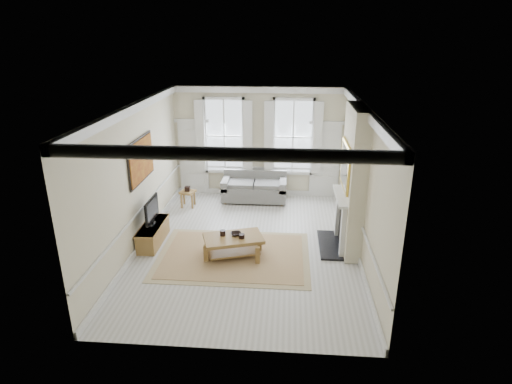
# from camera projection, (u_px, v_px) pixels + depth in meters

# --- Properties ---
(floor) EXTENTS (7.20, 7.20, 0.00)m
(floor) POSITION_uv_depth(u_px,v_px,m) (248.00, 246.00, 10.39)
(floor) COLOR #B7B5AD
(floor) RESTS_ON ground
(ceiling) EXTENTS (7.20, 7.20, 0.00)m
(ceiling) POSITION_uv_depth(u_px,v_px,m) (247.00, 106.00, 9.19)
(ceiling) COLOR white
(ceiling) RESTS_ON back_wall
(back_wall) EXTENTS (5.20, 0.00, 5.20)m
(back_wall) POSITION_uv_depth(u_px,v_px,m) (259.00, 142.00, 13.15)
(back_wall) COLOR beige
(back_wall) RESTS_ON floor
(left_wall) EXTENTS (0.00, 7.20, 7.20)m
(left_wall) POSITION_uv_depth(u_px,v_px,m) (137.00, 178.00, 9.98)
(left_wall) COLOR beige
(left_wall) RESTS_ON floor
(right_wall) EXTENTS (0.00, 7.20, 7.20)m
(right_wall) POSITION_uv_depth(u_px,v_px,m) (362.00, 183.00, 9.60)
(right_wall) COLOR beige
(right_wall) RESTS_ON floor
(window_left) EXTENTS (1.26, 0.20, 2.20)m
(window_left) POSITION_uv_depth(u_px,v_px,m) (224.00, 136.00, 13.11)
(window_left) COLOR #B2BCC6
(window_left) RESTS_ON back_wall
(window_right) EXTENTS (1.26, 0.20, 2.20)m
(window_right) POSITION_uv_depth(u_px,v_px,m) (293.00, 137.00, 12.96)
(window_right) COLOR #B2BCC6
(window_right) RESTS_ON back_wall
(door_left) EXTENTS (0.90, 0.08, 2.30)m
(door_left) POSITION_uv_depth(u_px,v_px,m) (194.00, 159.00, 13.46)
(door_left) COLOR silver
(door_left) RESTS_ON floor
(door_right) EXTENTS (0.90, 0.08, 2.30)m
(door_right) POSITION_uv_depth(u_px,v_px,m) (325.00, 161.00, 13.16)
(door_right) COLOR silver
(door_right) RESTS_ON floor
(painting) EXTENTS (0.05, 1.66, 1.06)m
(painting) POSITION_uv_depth(u_px,v_px,m) (141.00, 160.00, 10.13)
(painting) COLOR #AC731D
(painting) RESTS_ON left_wall
(chimney_breast) EXTENTS (0.35, 1.70, 3.38)m
(chimney_breast) POSITION_uv_depth(u_px,v_px,m) (353.00, 180.00, 9.80)
(chimney_breast) COLOR beige
(chimney_breast) RESTS_ON floor
(hearth) EXTENTS (0.55, 1.50, 0.05)m
(hearth) POSITION_uv_depth(u_px,v_px,m) (330.00, 245.00, 10.42)
(hearth) COLOR black
(hearth) RESTS_ON floor
(fireplace) EXTENTS (0.21, 1.45, 1.33)m
(fireplace) POSITION_uv_depth(u_px,v_px,m) (340.00, 218.00, 10.16)
(fireplace) COLOR silver
(fireplace) RESTS_ON floor
(mirror) EXTENTS (0.06, 1.26, 1.06)m
(mirror) POSITION_uv_depth(u_px,v_px,m) (345.00, 165.00, 9.69)
(mirror) COLOR gold
(mirror) RESTS_ON chimney_breast
(sofa) EXTENTS (1.95, 0.95, 0.88)m
(sofa) POSITION_uv_depth(u_px,v_px,m) (254.00, 188.00, 13.17)
(sofa) COLOR #60605E
(sofa) RESTS_ON floor
(side_table) EXTENTS (0.49, 0.49, 0.48)m
(side_table) POSITION_uv_depth(u_px,v_px,m) (188.00, 194.00, 12.66)
(side_table) COLOR olive
(side_table) RESTS_ON floor
(rug) EXTENTS (3.50, 2.60, 0.02)m
(rug) POSITION_uv_depth(u_px,v_px,m) (234.00, 256.00, 9.94)
(rug) COLOR #A88156
(rug) RESTS_ON floor
(coffee_table) EXTENTS (1.50, 1.14, 0.50)m
(coffee_table) POSITION_uv_depth(u_px,v_px,m) (233.00, 240.00, 9.80)
(coffee_table) COLOR olive
(coffee_table) RESTS_ON rug
(ceramic_pot_a) EXTENTS (0.13, 0.13, 0.13)m
(ceramic_pot_a) POSITION_uv_depth(u_px,v_px,m) (223.00, 233.00, 9.81)
(ceramic_pot_a) COLOR black
(ceramic_pot_a) RESTS_ON coffee_table
(ceramic_pot_b) EXTENTS (0.14, 0.14, 0.10)m
(ceramic_pot_b) POSITION_uv_depth(u_px,v_px,m) (242.00, 236.00, 9.69)
(ceramic_pot_b) COLOR black
(ceramic_pot_b) RESTS_ON coffee_table
(bowl) EXTENTS (0.30, 0.30, 0.06)m
(bowl) POSITION_uv_depth(u_px,v_px,m) (236.00, 234.00, 9.85)
(bowl) COLOR black
(bowl) RESTS_ON coffee_table
(tv_stand) EXTENTS (0.44, 1.37, 0.49)m
(tv_stand) POSITION_uv_depth(u_px,v_px,m) (153.00, 234.00, 10.49)
(tv_stand) COLOR olive
(tv_stand) RESTS_ON floor
(tv) EXTENTS (0.08, 0.90, 0.68)m
(tv) POSITION_uv_depth(u_px,v_px,m) (152.00, 210.00, 10.27)
(tv) COLOR black
(tv) RESTS_ON tv_stand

